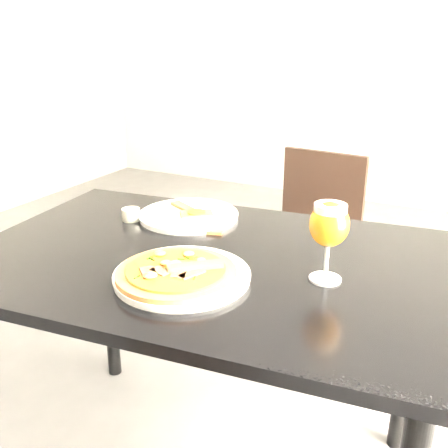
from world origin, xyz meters
The scene contains 9 objects.
dining_table centered at (0.13, -0.02, 0.66)m, with size 1.28×0.93×0.75m.
chair_far centered at (0.14, 0.86, 0.45)m, with size 0.42×0.42×0.83m.
plate_main centered at (0.16, -0.17, 0.76)m, with size 0.31×0.31×0.02m, color white.
pizza centered at (0.16, -0.18, 0.78)m, with size 0.27×0.27×0.03m.
plate_second centered at (-0.04, 0.20, 0.76)m, with size 0.30×0.30×0.02m, color white.
crust_scraps centered at (-0.03, 0.20, 0.77)m, with size 0.18×0.13×0.01m.
loose_crust centered at (0.06, 0.11, 0.75)m, with size 0.11×0.02×0.01m, color brown.
sauce_cup centered at (-0.19, 0.10, 0.77)m, with size 0.06×0.06×0.04m.
beer_glass centered at (0.45, -0.02, 0.88)m, with size 0.09×0.09×0.19m.
Camera 1 is at (0.72, -1.04, 1.27)m, focal length 40.00 mm.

